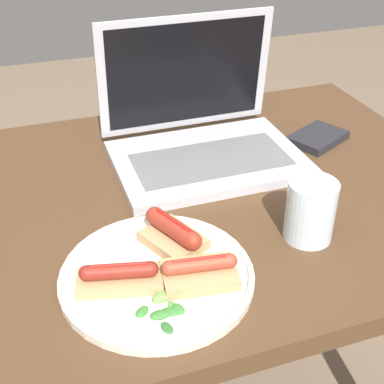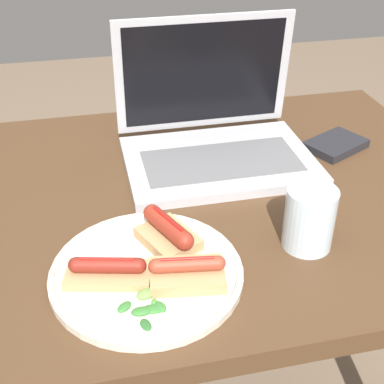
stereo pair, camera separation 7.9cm
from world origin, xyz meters
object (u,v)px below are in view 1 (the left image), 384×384
at_px(laptop, 202,134).
at_px(drinking_glass, 310,211).
at_px(external_drive, 318,138).
at_px(plate, 157,275).

bearing_deg(laptop, drinking_glass, -77.34).
relative_size(drinking_glass, external_drive, 0.70).
bearing_deg(drinking_glass, laptop, 102.66).
height_order(laptop, drinking_glass, laptop).
height_order(laptop, external_drive, laptop).
height_order(plate, external_drive, plate).
relative_size(laptop, drinking_glass, 3.62).
height_order(laptop, plate, laptop).
distance_m(plate, external_drive, 0.53).
relative_size(laptop, plate, 1.29).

